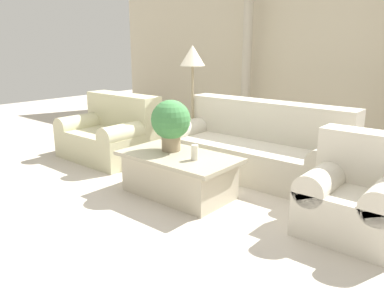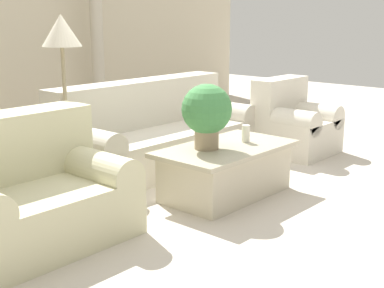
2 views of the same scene
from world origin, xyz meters
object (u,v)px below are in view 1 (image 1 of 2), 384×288
at_px(sofa_long, 257,146).
at_px(coffee_table, 179,174).
at_px(floor_lamp, 193,63).
at_px(potted_plant, 171,122).
at_px(loveseat, 112,133).
at_px(armchair, 357,193).

distance_m(sofa_long, coffee_table, 1.22).
bearing_deg(floor_lamp, potted_plant, -60.51).
xyz_separation_m(loveseat, armchair, (3.45, -0.08, -0.01)).
height_order(loveseat, potted_plant, potted_plant).
bearing_deg(armchair, coffee_table, -168.08).
bearing_deg(coffee_table, armchair, 11.92).
relative_size(loveseat, coffee_table, 1.01).
bearing_deg(floor_lamp, armchair, -18.24).
height_order(loveseat, armchair, loveseat).
xyz_separation_m(sofa_long, armchair, (1.46, -0.81, 0.00)).
distance_m(coffee_table, floor_lamp, 1.84).
bearing_deg(potted_plant, sofa_long, 67.63).
relative_size(sofa_long, loveseat, 1.74).
bearing_deg(floor_lamp, sofa_long, -1.45).
bearing_deg(coffee_table, floor_lamp, 124.12).
relative_size(loveseat, potted_plant, 2.30).
relative_size(potted_plant, floor_lamp, 0.36).
bearing_deg(loveseat, floor_lamp, 40.35).
height_order(potted_plant, armchair, potted_plant).
height_order(sofa_long, potted_plant, potted_plant).
xyz_separation_m(sofa_long, coffee_table, (-0.28, -1.18, -0.12)).
bearing_deg(sofa_long, coffee_table, -103.16).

